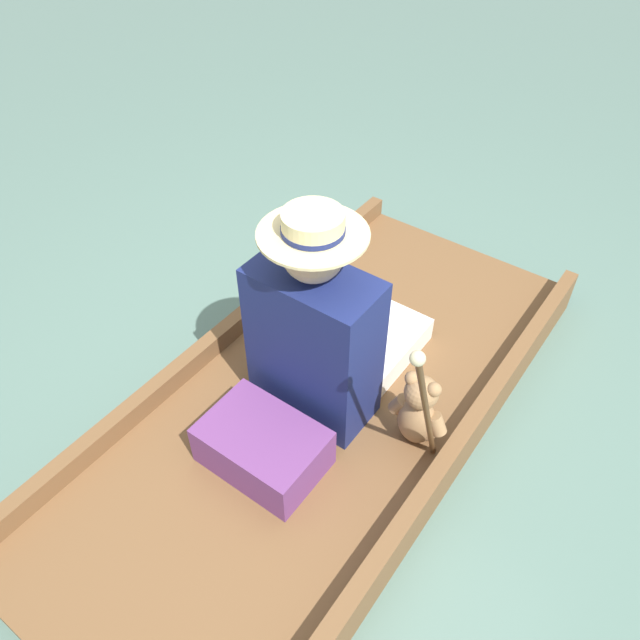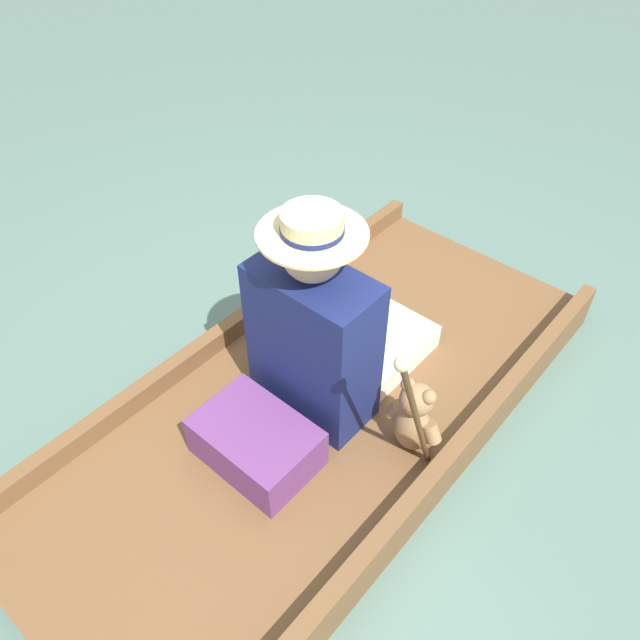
% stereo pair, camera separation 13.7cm
% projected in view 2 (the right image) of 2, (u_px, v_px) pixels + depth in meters
% --- Properties ---
extents(ground_plane, '(16.00, 16.00, 0.00)m').
position_uv_depth(ground_plane, '(323.00, 419.00, 2.55)').
color(ground_plane, slate).
extents(punt_boat, '(1.13, 2.49, 0.21)m').
position_uv_depth(punt_boat, '(323.00, 409.00, 2.50)').
color(punt_boat, brown).
rests_on(punt_boat, ground_plane).
extents(seat_cushion, '(0.42, 0.30, 0.17)m').
position_uv_depth(seat_cushion, '(256.00, 442.00, 2.22)').
color(seat_cushion, '#6B3875').
rests_on(seat_cushion, punt_boat).
extents(seated_person, '(0.46, 0.76, 0.88)m').
position_uv_depth(seated_person, '(326.00, 333.00, 2.28)').
color(seated_person, white).
rests_on(seated_person, punt_boat).
extents(teddy_bear, '(0.24, 0.14, 0.34)m').
position_uv_depth(teddy_bear, '(414.00, 418.00, 2.21)').
color(teddy_bear, '#9E754C').
rests_on(teddy_bear, punt_boat).
extents(wine_glass, '(0.08, 0.08, 0.20)m').
position_uv_depth(wine_glass, '(289.00, 294.00, 2.75)').
color(wine_glass, silver).
rests_on(wine_glass, punt_boat).
extents(walking_cane, '(0.04, 0.31, 0.77)m').
position_uv_depth(walking_cane, '(414.00, 410.00, 1.87)').
color(walking_cane, brown).
rests_on(walking_cane, punt_boat).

